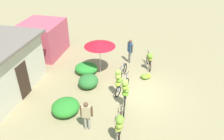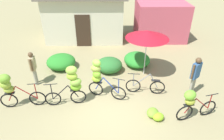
{
  "view_description": "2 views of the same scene",
  "coord_description": "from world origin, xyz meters",
  "px_view_note": "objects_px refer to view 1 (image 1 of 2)",
  "views": [
    {
      "loc": [
        -10.37,
        -0.89,
        7.8
      ],
      "look_at": [
        0.24,
        1.55,
        1.24
      ],
      "focal_mm": 36.23,
      "sensor_mm": 36.0,
      "label": 1
    },
    {
      "loc": [
        0.12,
        -5.59,
        5.22
      ],
      "look_at": [
        0.21,
        1.02,
        1.24
      ],
      "focal_mm": 31.78,
      "sensor_mm": 36.0,
      "label": 2
    }
  ],
  "objects_px": {
    "bicycle_leftmost": "(120,125)",
    "bicycle_rightmost": "(150,59)",
    "bicycle_by_shop": "(123,72)",
    "person_bystander": "(87,113)",
    "banana_pile_on_ground": "(146,76)",
    "shop_pink": "(42,38)",
    "bicycle_center_loaded": "(119,81)",
    "market_umbrella": "(100,44)",
    "bicycle_near_pile": "(125,92)",
    "person_vendor": "(130,49)"
  },
  "relations": [
    {
      "from": "bicycle_leftmost",
      "to": "person_vendor",
      "type": "bearing_deg",
      "value": 5.45
    },
    {
      "from": "bicycle_leftmost",
      "to": "shop_pink",
      "type": "bearing_deg",
      "value": 45.6
    },
    {
      "from": "bicycle_near_pile",
      "to": "person_vendor",
      "type": "xyz_separation_m",
      "value": [
        4.82,
        0.52,
        0.07
      ]
    },
    {
      "from": "bicycle_near_pile",
      "to": "person_vendor",
      "type": "bearing_deg",
      "value": 6.11
    },
    {
      "from": "bicycle_leftmost",
      "to": "banana_pile_on_ground",
      "type": "bearing_deg",
      "value": -7.14
    },
    {
      "from": "bicycle_near_pile",
      "to": "bicycle_rightmost",
      "type": "relative_size",
      "value": 1.07
    },
    {
      "from": "bicycle_center_loaded",
      "to": "banana_pile_on_ground",
      "type": "relative_size",
      "value": 2.29
    },
    {
      "from": "person_vendor",
      "to": "market_umbrella",
      "type": "bearing_deg",
      "value": 136.41
    },
    {
      "from": "shop_pink",
      "to": "bicycle_leftmost",
      "type": "distance_m",
      "value": 10.12
    },
    {
      "from": "market_umbrella",
      "to": "bicycle_by_shop",
      "type": "distance_m",
      "value": 2.29
    },
    {
      "from": "bicycle_by_shop",
      "to": "person_bystander",
      "type": "distance_m",
      "value": 4.91
    },
    {
      "from": "bicycle_leftmost",
      "to": "bicycle_near_pile",
      "type": "xyz_separation_m",
      "value": [
        2.23,
        0.16,
        0.1
      ]
    },
    {
      "from": "bicycle_near_pile",
      "to": "bicycle_center_loaded",
      "type": "bearing_deg",
      "value": 26.49
    },
    {
      "from": "shop_pink",
      "to": "banana_pile_on_ground",
      "type": "bearing_deg",
      "value": -102.95
    },
    {
      "from": "bicycle_leftmost",
      "to": "bicycle_center_loaded",
      "type": "xyz_separation_m",
      "value": [
        3.22,
        0.65,
        0.06
      ]
    },
    {
      "from": "shop_pink",
      "to": "bicycle_near_pile",
      "type": "distance_m",
      "value": 8.57
    },
    {
      "from": "bicycle_rightmost",
      "to": "banana_pile_on_ground",
      "type": "xyz_separation_m",
      "value": [
        -1.23,
        0.06,
        -0.61
      ]
    },
    {
      "from": "bicycle_leftmost",
      "to": "bicycle_rightmost",
      "type": "distance_m",
      "value": 6.53
    },
    {
      "from": "bicycle_near_pile",
      "to": "bicycle_rightmost",
      "type": "bearing_deg",
      "value": -11.69
    },
    {
      "from": "market_umbrella",
      "to": "bicycle_leftmost",
      "type": "height_order",
      "value": "market_umbrella"
    },
    {
      "from": "bicycle_rightmost",
      "to": "person_vendor",
      "type": "bearing_deg",
      "value": 68.25
    },
    {
      "from": "person_bystander",
      "to": "bicycle_rightmost",
      "type": "bearing_deg",
      "value": -20.26
    },
    {
      "from": "bicycle_near_pile",
      "to": "bicycle_by_shop",
      "type": "xyz_separation_m",
      "value": [
        2.89,
        0.65,
        -0.65
      ]
    },
    {
      "from": "bicycle_leftmost",
      "to": "banana_pile_on_ground",
      "type": "relative_size",
      "value": 2.32
    },
    {
      "from": "market_umbrella",
      "to": "person_bystander",
      "type": "bearing_deg",
      "value": -171.35
    },
    {
      "from": "bicycle_by_shop",
      "to": "banana_pile_on_ground",
      "type": "xyz_separation_m",
      "value": [
        0.14,
        -1.47,
        -0.21
      ]
    },
    {
      "from": "shop_pink",
      "to": "banana_pile_on_ground",
      "type": "height_order",
      "value": "shop_pink"
    },
    {
      "from": "bicycle_leftmost",
      "to": "bicycle_near_pile",
      "type": "bearing_deg",
      "value": 4.03
    },
    {
      "from": "shop_pink",
      "to": "banana_pile_on_ground",
      "type": "relative_size",
      "value": 4.39
    },
    {
      "from": "person_vendor",
      "to": "bicycle_leftmost",
      "type": "bearing_deg",
      "value": -174.55
    },
    {
      "from": "bicycle_leftmost",
      "to": "person_vendor",
      "type": "xyz_separation_m",
      "value": [
        7.05,
        0.67,
        0.17
      ]
    },
    {
      "from": "shop_pink",
      "to": "bicycle_center_loaded",
      "type": "xyz_separation_m",
      "value": [
        -3.86,
        -6.58,
        -0.24
      ]
    },
    {
      "from": "bicycle_leftmost",
      "to": "bicycle_center_loaded",
      "type": "height_order",
      "value": "bicycle_center_loaded"
    },
    {
      "from": "market_umbrella",
      "to": "bicycle_rightmost",
      "type": "bearing_deg",
      "value": -68.91
    },
    {
      "from": "shop_pink",
      "to": "market_umbrella",
      "type": "bearing_deg",
      "value": -109.74
    },
    {
      "from": "bicycle_rightmost",
      "to": "person_bystander",
      "type": "relative_size",
      "value": 1.0
    },
    {
      "from": "market_umbrella",
      "to": "person_vendor",
      "type": "relative_size",
      "value": 1.29
    },
    {
      "from": "banana_pile_on_ground",
      "to": "person_bystander",
      "type": "height_order",
      "value": "person_bystander"
    },
    {
      "from": "bicycle_center_loaded",
      "to": "bicycle_by_shop",
      "type": "xyz_separation_m",
      "value": [
        1.9,
        0.16,
        -0.61
      ]
    },
    {
      "from": "market_umbrella",
      "to": "bicycle_rightmost",
      "type": "distance_m",
      "value": 3.52
    },
    {
      "from": "market_umbrella",
      "to": "person_bystander",
      "type": "xyz_separation_m",
      "value": [
        -5.01,
        -0.76,
        -1.1
      ]
    },
    {
      "from": "bicycle_center_loaded",
      "to": "bicycle_near_pile",
      "type": "bearing_deg",
      "value": -153.51
    },
    {
      "from": "market_umbrella",
      "to": "bicycle_center_loaded",
      "type": "relative_size",
      "value": 1.34
    },
    {
      "from": "bicycle_rightmost",
      "to": "person_vendor",
      "type": "height_order",
      "value": "person_vendor"
    },
    {
      "from": "bicycle_center_loaded",
      "to": "bicycle_by_shop",
      "type": "distance_m",
      "value": 2.0
    },
    {
      "from": "bicycle_by_shop",
      "to": "bicycle_rightmost",
      "type": "height_order",
      "value": "bicycle_rightmost"
    },
    {
      "from": "shop_pink",
      "to": "bicycle_center_loaded",
      "type": "bearing_deg",
      "value": -120.38
    },
    {
      "from": "shop_pink",
      "to": "bicycle_near_pile",
      "type": "relative_size",
      "value": 1.89
    },
    {
      "from": "person_vendor",
      "to": "person_bystander",
      "type": "distance_m",
      "value": 6.8
    },
    {
      "from": "banana_pile_on_ground",
      "to": "person_vendor",
      "type": "xyz_separation_m",
      "value": [
        1.78,
        1.33,
        0.93
      ]
    }
  ]
}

